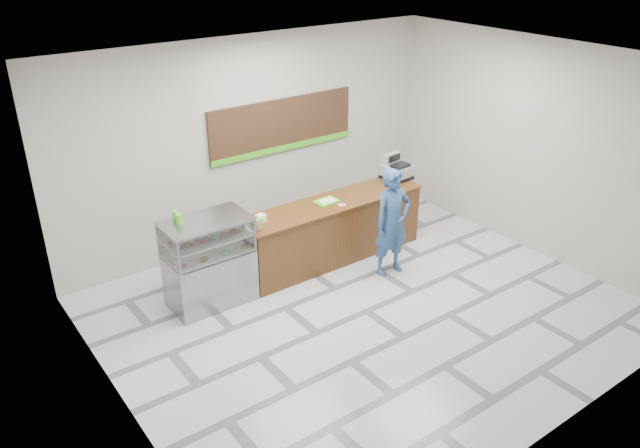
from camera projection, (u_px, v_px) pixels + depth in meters
floor at (367, 311)px, 8.97m from camera, size 7.00×7.00×0.00m
back_wall at (254, 142)px, 10.38m from camera, size 7.00×0.00×7.00m
ceiling at (376, 66)px, 7.44m from camera, size 7.00×7.00×0.00m
sales_counter at (332, 230)px, 10.16m from camera, size 3.26×0.76×1.03m
display_case at (209, 261)px, 8.91m from camera, size 1.22×0.72×1.33m
menu_board at (283, 126)px, 10.56m from camera, size 2.80×0.06×0.90m
cash_register at (396, 170)px, 10.78m from camera, size 0.50×0.51×0.42m
card_terminal at (393, 182)px, 10.62m from camera, size 0.08×0.16×0.04m
serving_tray at (327, 201)px, 9.92m from camera, size 0.40×0.30×0.02m
napkin_box at (261, 218)px, 9.25m from camera, size 0.14×0.14×0.11m
straw_cup at (252, 222)px, 9.10m from camera, size 0.08×0.08×0.12m
promo_box at (256, 224)px, 9.00m from camera, size 0.18×0.12×0.16m
donut_decal at (342, 205)px, 9.83m from camera, size 0.14×0.14×0.00m
green_cup_left at (179, 219)px, 8.49m from camera, size 0.09×0.09×0.14m
green_cup_right at (176, 216)px, 8.60m from camera, size 0.08×0.08×0.13m
customer at (392, 222)px, 9.62m from camera, size 0.67×0.47×1.74m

